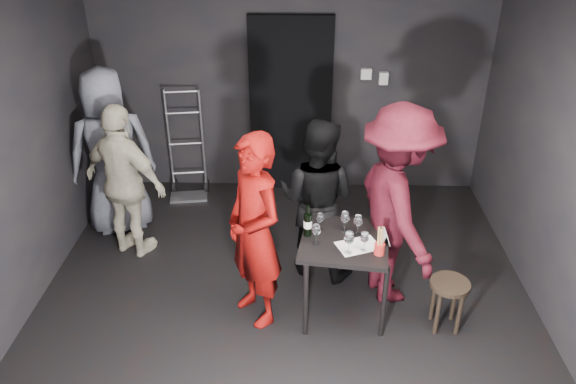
{
  "coord_description": "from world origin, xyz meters",
  "views": [
    {
      "loc": [
        0.13,
        -3.74,
        3.36
      ],
      "look_at": [
        0.03,
        0.25,
        1.14
      ],
      "focal_mm": 35.0,
      "sensor_mm": 36.0,
      "label": 1
    }
  ],
  "objects_px": {
    "tasting_table": "(344,249)",
    "woman_black": "(317,196)",
    "bystander_cream": "(125,178)",
    "stool": "(449,292)",
    "server_red": "(254,220)",
    "hand_truck": "(189,177)",
    "man_maroon": "(399,186)",
    "breadstick_cup": "(380,241)",
    "bystander_grey": "(109,137)",
    "wine_bottle": "(308,224)"
  },
  "relations": [
    {
      "from": "stool",
      "to": "woman_black",
      "type": "xyz_separation_m",
      "value": [
        -1.09,
        0.8,
        0.45
      ]
    },
    {
      "from": "hand_truck",
      "to": "man_maroon",
      "type": "distance_m",
      "value": 2.95
    },
    {
      "from": "hand_truck",
      "to": "server_red",
      "type": "bearing_deg",
      "value": -73.41
    },
    {
      "from": "man_maroon",
      "to": "breadstick_cup",
      "type": "height_order",
      "value": "man_maroon"
    },
    {
      "from": "server_red",
      "to": "bystander_grey",
      "type": "distance_m",
      "value": 2.12
    },
    {
      "from": "breadstick_cup",
      "to": "server_red",
      "type": "bearing_deg",
      "value": 173.02
    },
    {
      "from": "breadstick_cup",
      "to": "bystander_grey",
      "type": "bearing_deg",
      "value": 149.65
    },
    {
      "from": "server_red",
      "to": "woman_black",
      "type": "xyz_separation_m",
      "value": [
        0.52,
        0.68,
        -0.16
      ]
    },
    {
      "from": "hand_truck",
      "to": "bystander_grey",
      "type": "xyz_separation_m",
      "value": [
        -0.61,
        -0.73,
        0.84
      ]
    },
    {
      "from": "woman_black",
      "to": "bystander_cream",
      "type": "height_order",
      "value": "bystander_cream"
    },
    {
      "from": "stool",
      "to": "man_maroon",
      "type": "height_order",
      "value": "man_maroon"
    },
    {
      "from": "stool",
      "to": "bystander_cream",
      "type": "height_order",
      "value": "bystander_cream"
    },
    {
      "from": "tasting_table",
      "to": "woman_black",
      "type": "distance_m",
      "value": 0.67
    },
    {
      "from": "woman_black",
      "to": "bystander_cream",
      "type": "relative_size",
      "value": 0.97
    },
    {
      "from": "man_maroon",
      "to": "wine_bottle",
      "type": "height_order",
      "value": "man_maroon"
    },
    {
      "from": "bystander_grey",
      "to": "breadstick_cup",
      "type": "xyz_separation_m",
      "value": [
        2.59,
        -1.52,
        -0.2
      ]
    },
    {
      "from": "man_maroon",
      "to": "wine_bottle",
      "type": "xyz_separation_m",
      "value": [
        -0.76,
        -0.2,
        -0.26
      ]
    },
    {
      "from": "stool",
      "to": "man_maroon",
      "type": "relative_size",
      "value": 0.21
    },
    {
      "from": "bystander_cream",
      "to": "server_red",
      "type": "bearing_deg",
      "value": 170.29
    },
    {
      "from": "breadstick_cup",
      "to": "tasting_table",
      "type": "bearing_deg",
      "value": 142.32
    },
    {
      "from": "hand_truck",
      "to": "server_red",
      "type": "xyz_separation_m",
      "value": [
        0.98,
        -2.13,
        0.75
      ]
    },
    {
      "from": "hand_truck",
      "to": "woman_black",
      "type": "bearing_deg",
      "value": -52.02
    },
    {
      "from": "tasting_table",
      "to": "bystander_grey",
      "type": "relative_size",
      "value": 0.35
    },
    {
      "from": "server_red",
      "to": "stool",
      "type": "bearing_deg",
      "value": 48.27
    },
    {
      "from": "hand_truck",
      "to": "man_maroon",
      "type": "bearing_deg",
      "value": -47.68
    },
    {
      "from": "man_maroon",
      "to": "breadstick_cup",
      "type": "distance_m",
      "value": 0.56
    },
    {
      "from": "breadstick_cup",
      "to": "wine_bottle",
      "type": "bearing_deg",
      "value": 155.99
    },
    {
      "from": "server_red",
      "to": "bystander_grey",
      "type": "xyz_separation_m",
      "value": [
        -1.59,
        1.39,
        0.09
      ]
    },
    {
      "from": "hand_truck",
      "to": "wine_bottle",
      "type": "bearing_deg",
      "value": -62.87
    },
    {
      "from": "woman_black",
      "to": "server_red",
      "type": "bearing_deg",
      "value": 73.85
    },
    {
      "from": "woman_black",
      "to": "breadstick_cup",
      "type": "bearing_deg",
      "value": 141.98
    },
    {
      "from": "man_maroon",
      "to": "stool",
      "type": "bearing_deg",
      "value": -153.48
    },
    {
      "from": "woman_black",
      "to": "tasting_table",
      "type": "bearing_deg",
      "value": 131.22
    },
    {
      "from": "hand_truck",
      "to": "woman_black",
      "type": "distance_m",
      "value": 2.16
    },
    {
      "from": "stool",
      "to": "server_red",
      "type": "relative_size",
      "value": 0.24
    },
    {
      "from": "stool",
      "to": "wine_bottle",
      "type": "distance_m",
      "value": 1.3
    },
    {
      "from": "man_maroon",
      "to": "wine_bottle",
      "type": "distance_m",
      "value": 0.83
    },
    {
      "from": "server_red",
      "to": "man_maroon",
      "type": "distance_m",
      "value": 1.25
    },
    {
      "from": "hand_truck",
      "to": "bystander_cream",
      "type": "bearing_deg",
      "value": -114.48
    },
    {
      "from": "server_red",
      "to": "wine_bottle",
      "type": "height_order",
      "value": "server_red"
    },
    {
      "from": "tasting_table",
      "to": "man_maroon",
      "type": "distance_m",
      "value": 0.7
    },
    {
      "from": "hand_truck",
      "to": "bystander_cream",
      "type": "height_order",
      "value": "bystander_cream"
    },
    {
      "from": "man_maroon",
      "to": "breadstick_cup",
      "type": "bearing_deg",
      "value": 141.33
    },
    {
      "from": "server_red",
      "to": "woman_black",
      "type": "bearing_deg",
      "value": 105.2
    },
    {
      "from": "woman_black",
      "to": "wine_bottle",
      "type": "relative_size",
      "value": 5.68
    },
    {
      "from": "hand_truck",
      "to": "tasting_table",
      "type": "xyz_separation_m",
      "value": [
        1.72,
        -2.05,
        0.42
      ]
    },
    {
      "from": "bystander_cream",
      "to": "stool",
      "type": "bearing_deg",
      "value": -174.38
    },
    {
      "from": "woman_black",
      "to": "wine_bottle",
      "type": "bearing_deg",
      "value": 102.02
    },
    {
      "from": "bystander_cream",
      "to": "wine_bottle",
      "type": "distance_m",
      "value": 1.94
    },
    {
      "from": "bystander_grey",
      "to": "wine_bottle",
      "type": "distance_m",
      "value": 2.39
    }
  ]
}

